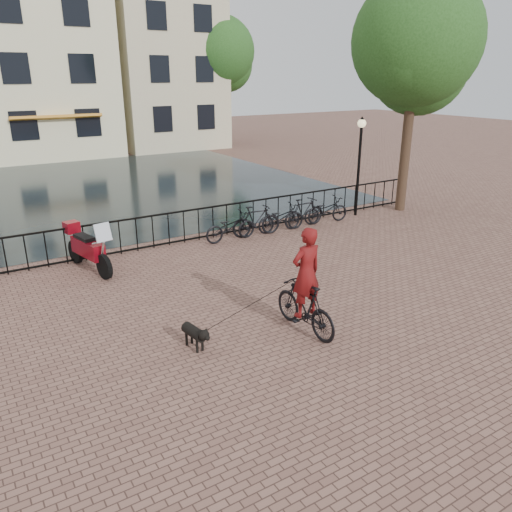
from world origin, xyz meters
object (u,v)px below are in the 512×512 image
dog (194,335)px  motorcycle (87,243)px  lamp_post (360,150)px  cyclist (306,287)px

dog → motorcycle: motorcycle is taller
lamp_post → motorcycle: 9.94m
lamp_post → dog: 10.90m
cyclist → motorcycle: (-2.82, 5.67, -0.21)m
cyclist → motorcycle: cyclist is taller
dog → cyclist: bearing=-23.2°
motorcycle → lamp_post: bearing=-9.7°
cyclist → dog: (-2.18, 0.57, -0.70)m
lamp_post → cyclist: bearing=-138.8°
lamp_post → dog: (-9.16, -5.53, -2.11)m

